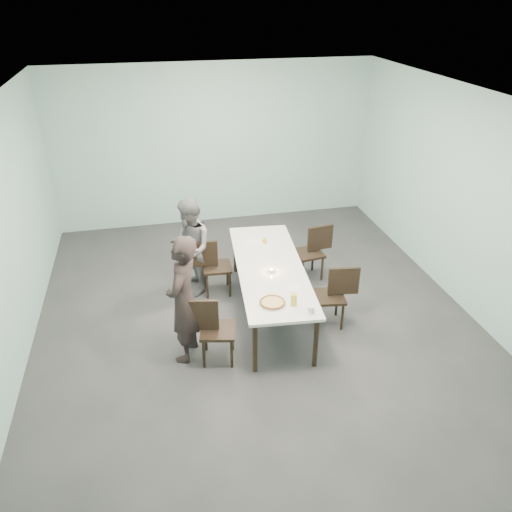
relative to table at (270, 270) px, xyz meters
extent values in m
plane|color=#333335|center=(-0.22, -0.10, -0.69)|extent=(7.00, 7.00, 0.00)
cube|color=#A1CBC9|center=(-0.22, 3.40, 0.81)|extent=(6.00, 0.02, 3.00)
cube|color=#A1CBC9|center=(-0.22, -3.60, 0.81)|extent=(6.00, 0.02, 3.00)
cube|color=#A1CBC9|center=(-3.22, -0.10, 0.81)|extent=(0.02, 7.00, 3.00)
cube|color=#A1CBC9|center=(2.78, -0.10, 0.81)|extent=(0.02, 7.00, 3.00)
cube|color=white|center=(-0.22, -0.10, 2.31)|extent=(6.00, 7.00, 0.02)
cube|color=white|center=(0.00, 0.00, 0.04)|extent=(1.13, 2.67, 0.04)
cylinder|color=black|center=(-0.48, -1.18, -0.34)|extent=(0.06, 0.06, 0.71)
cylinder|color=black|center=(-0.26, 1.25, -0.34)|extent=(0.06, 0.06, 0.71)
cylinder|color=black|center=(0.26, -1.25, -0.34)|extent=(0.06, 0.06, 0.71)
cylinder|color=black|center=(0.48, 1.18, -0.34)|extent=(0.06, 0.06, 0.71)
cube|color=black|center=(-0.87, -0.85, -0.26)|extent=(0.50, 0.50, 0.04)
cube|color=black|center=(-1.06, -0.81, -0.02)|extent=(0.42, 0.12, 0.40)
cylinder|color=black|center=(-1.07, -0.98, -0.49)|extent=(0.04, 0.04, 0.41)
cylinder|color=black|center=(-1.00, -0.65, -0.49)|extent=(0.04, 0.04, 0.41)
cylinder|color=black|center=(-0.74, -1.05, -0.49)|extent=(0.04, 0.04, 0.41)
cylinder|color=black|center=(-0.67, -0.72, -0.49)|extent=(0.04, 0.04, 0.41)
cube|color=black|center=(-0.64, 0.70, -0.26)|extent=(0.44, 0.44, 0.04)
cube|color=black|center=(-0.83, 0.71, -0.02)|extent=(0.42, 0.06, 0.40)
cylinder|color=black|center=(-0.82, 0.54, -0.49)|extent=(0.04, 0.04, 0.41)
cylinder|color=black|center=(-0.80, 0.88, -0.49)|extent=(0.04, 0.04, 0.41)
cylinder|color=black|center=(-0.48, 0.52, -0.49)|extent=(0.04, 0.04, 0.41)
cylinder|color=black|center=(-0.46, 0.86, -0.49)|extent=(0.04, 0.04, 0.41)
cube|color=black|center=(0.71, -0.43, -0.26)|extent=(0.48, 0.48, 0.04)
cube|color=black|center=(0.90, -0.46, -0.02)|extent=(0.42, 0.10, 0.40)
cylinder|color=black|center=(0.90, -0.29, -0.49)|extent=(0.04, 0.04, 0.41)
cylinder|color=black|center=(0.86, -0.63, -0.49)|extent=(0.04, 0.04, 0.41)
cylinder|color=black|center=(0.57, -0.24, -0.49)|extent=(0.04, 0.04, 0.41)
cylinder|color=black|center=(0.52, -0.58, -0.49)|extent=(0.04, 0.04, 0.41)
cube|color=black|center=(0.83, 0.81, -0.26)|extent=(0.47, 0.47, 0.04)
cube|color=black|center=(1.02, 0.84, -0.02)|extent=(0.42, 0.09, 0.40)
cylinder|color=black|center=(0.98, 1.00, -0.49)|extent=(0.04, 0.04, 0.41)
cylinder|color=black|center=(1.02, 0.67, -0.49)|extent=(0.04, 0.04, 0.41)
cylinder|color=black|center=(0.64, 0.96, -0.49)|extent=(0.04, 0.04, 0.41)
cylinder|color=black|center=(0.68, 0.62, -0.49)|extent=(0.04, 0.04, 0.41)
imported|color=black|center=(-1.24, -0.69, 0.14)|extent=(0.60, 0.71, 1.67)
imported|color=slate|center=(-1.01, 0.80, 0.05)|extent=(0.63, 0.78, 1.49)
cylinder|color=white|center=(-0.20, -0.89, 0.06)|extent=(0.34, 0.34, 0.01)
cylinder|color=#F1CF89|center=(-0.20, -0.89, 0.08)|extent=(0.30, 0.30, 0.01)
torus|color=brown|center=(-0.20, -0.89, 0.08)|extent=(0.32, 0.32, 0.03)
cylinder|color=white|center=(0.14, -0.62, 0.06)|extent=(0.18, 0.18, 0.01)
cylinder|color=gold|center=(0.05, -0.97, 0.13)|extent=(0.08, 0.08, 0.15)
cylinder|color=silver|center=(0.20, -1.17, 0.10)|extent=(0.08, 0.08, 0.09)
cylinder|color=silver|center=(-0.02, -0.15, 0.07)|extent=(0.06, 0.06, 0.03)
cylinder|color=orange|center=(-0.02, -0.15, 0.10)|extent=(0.04, 0.04, 0.01)
cylinder|color=gold|center=(0.09, 0.70, 0.10)|extent=(0.07, 0.07, 0.08)
cube|color=silver|center=(-0.05, 0.75, 0.06)|extent=(0.32, 0.25, 0.01)
camera|label=1|loc=(-1.49, -5.75, 3.45)|focal=35.00mm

